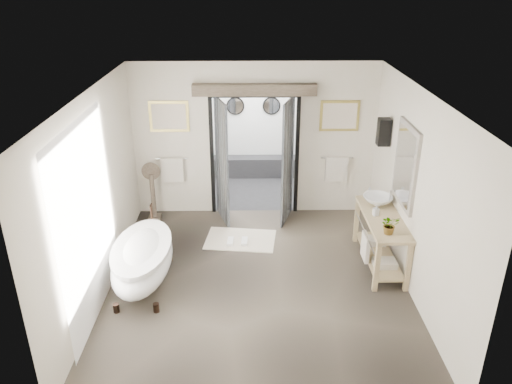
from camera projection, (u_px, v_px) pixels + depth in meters
ground_plane at (257, 283)px, 7.57m from camera, size 5.00×5.00×0.00m
room_shell at (254, 172)px, 6.71m from camera, size 4.52×5.02×2.91m
shower_room at (254, 143)px, 10.85m from camera, size 2.22×2.01×2.51m
back_wall_dressing at (255, 138)px, 9.05m from camera, size 3.82×0.79×2.52m
clawfoot_tub at (143, 259)px, 7.36m from camera, size 0.84×1.88×0.92m
vanity at (380, 236)px, 7.86m from camera, size 0.57×1.60×0.85m
pedestal_mirror at (153, 196)px, 9.30m from camera, size 0.34×0.22×1.16m
rug at (240, 239)px, 8.78m from camera, size 1.29×0.94×0.01m
slippers at (237, 241)px, 8.65m from camera, size 0.36×0.27×0.05m
basin at (378, 201)px, 8.08m from camera, size 0.49×0.49×0.17m
plant at (390, 225)px, 7.18m from camera, size 0.28×0.25×0.29m
soap_bottle_a at (376, 210)px, 7.74m from camera, size 0.10×0.10×0.18m
soap_bottle_b at (369, 192)px, 8.35m from camera, size 0.14×0.14×0.18m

